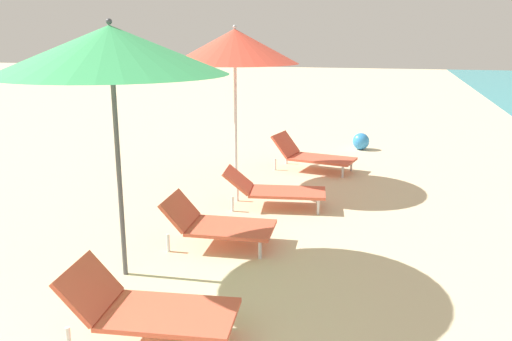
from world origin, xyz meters
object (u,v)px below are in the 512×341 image
(umbrella_second, at_px, (111,50))
(lounger_second_shoreside, at_px, (216,223))
(umbrella_farthest, at_px, (235,46))
(beach_ball, at_px, (361,141))
(lounger_second_inland, at_px, (146,307))
(lounger_farthest_inland, at_px, (273,189))
(lounger_farthest_shoreside, at_px, (311,155))

(umbrella_second, relative_size, lounger_second_shoreside, 1.97)
(umbrella_farthest, height_order, beach_ball, umbrella_farthest)
(lounger_second_inland, height_order, umbrella_farthest, umbrella_farthest)
(lounger_second_shoreside, bearing_deg, lounger_second_inland, -90.68)
(umbrella_second, bearing_deg, lounger_second_inland, -54.66)
(lounger_second_shoreside, height_order, beach_ball, lounger_second_shoreside)
(umbrella_second, height_order, lounger_farthest_inland, umbrella_second)
(umbrella_farthest, xyz_separation_m, lounger_farthest_inland, (0.88, -1.08, -1.99))
(lounger_second_inland, xyz_separation_m, lounger_farthest_shoreside, (0.43, 6.02, -0.02))
(lounger_second_shoreside, xyz_separation_m, lounger_farthest_shoreside, (0.54, 3.91, 0.01))
(lounger_second_shoreside, distance_m, umbrella_farthest, 3.37)
(lounger_second_shoreside, distance_m, beach_ball, 6.15)
(umbrella_second, height_order, beach_ball, umbrella_second)
(umbrella_second, xyz_separation_m, umbrella_farthest, (0.14, 3.65, -0.04))
(lounger_farthest_inland, bearing_deg, beach_ball, 69.16)
(umbrella_second, xyz_separation_m, lounger_farthest_shoreside, (1.23, 4.90, -2.02))
(lounger_second_inland, relative_size, umbrella_farthest, 0.55)
(lounger_second_inland, distance_m, beach_ball, 8.21)
(umbrella_second, xyz_separation_m, beach_ball, (2.01, 6.99, -2.13))
(umbrella_second, distance_m, lounger_second_inland, 2.43)
(lounger_second_inland, xyz_separation_m, beach_ball, (1.22, 8.11, -0.13))
(umbrella_second, bearing_deg, lounger_second_shoreside, 55.38)
(lounger_second_inland, relative_size, lounger_farthest_shoreside, 0.91)
(umbrella_second, height_order, umbrella_farthest, umbrella_second)
(lounger_second_shoreside, distance_m, lounger_second_inland, 2.12)
(lounger_farthest_inland, bearing_deg, lounger_second_inland, -101.63)
(lounger_second_shoreside, relative_size, umbrella_farthest, 0.51)
(umbrella_farthest, bearing_deg, lounger_second_inland, -82.20)
(umbrella_farthest, xyz_separation_m, lounger_farthest_shoreside, (1.09, 1.24, -1.98))
(umbrella_second, relative_size, beach_ball, 7.10)
(lounger_second_inland, distance_m, lounger_farthest_shoreside, 6.03)
(umbrella_second, relative_size, lounger_farthest_shoreside, 1.65)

